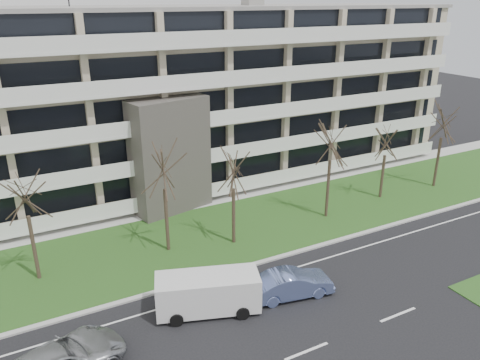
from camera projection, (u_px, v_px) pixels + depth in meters
ground at (306, 351)px, 22.59m from camera, size 160.00×160.00×0.00m
grass_verge at (200, 237)px, 33.28m from camera, size 90.00×10.00×0.06m
curb at (232, 271)px, 29.15m from camera, size 90.00×0.35×0.12m
sidewalk at (173, 208)px, 37.81m from camera, size 90.00×2.00×0.08m
lane_edge_line at (243, 283)px, 27.94m from camera, size 90.00×0.12×0.01m
apartment_building at (141, 100)px, 40.66m from camera, size 60.50×15.10×18.75m
blue_sedan at (292, 284)px, 26.55m from camera, size 4.96×2.48×1.56m
white_van at (209, 290)px, 25.10m from camera, size 5.90×3.71×2.15m
tree_2 at (23, 190)px, 26.31m from camera, size 3.75×3.75×7.50m
tree_3 at (163, 164)px, 29.39m from camera, size 3.98×3.98×7.96m
tree_4 at (233, 167)px, 30.54m from camera, size 3.63×3.63×7.25m
tree_5 at (332, 138)px, 34.16m from camera, size 4.11×4.11×8.22m
tree_6 at (387, 138)px, 38.04m from camera, size 3.38×3.38×6.75m
tree_7 at (444, 118)px, 40.01m from camera, size 4.07×4.07×8.13m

